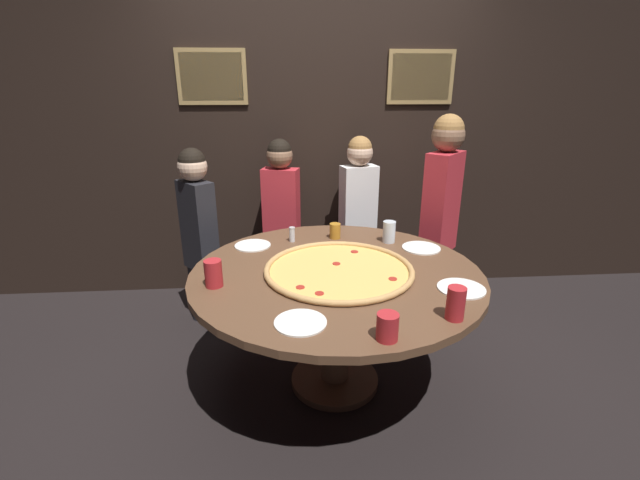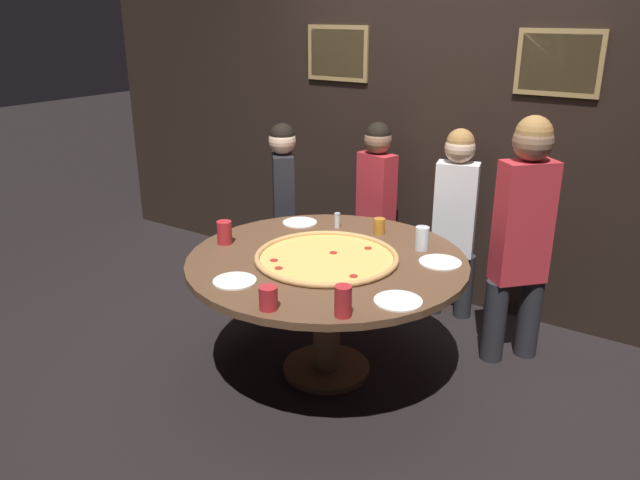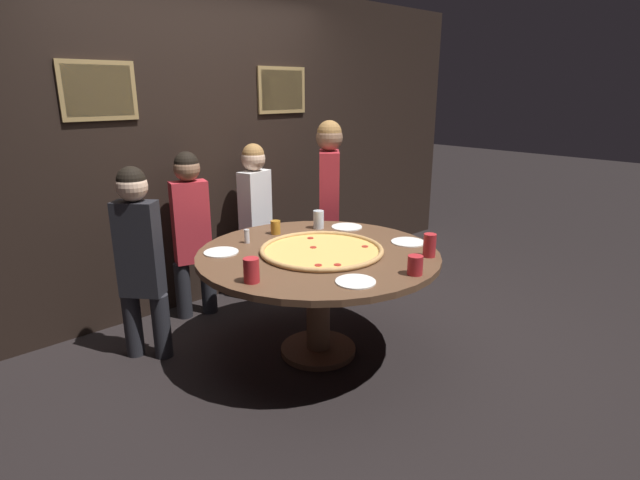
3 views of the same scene
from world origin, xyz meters
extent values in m
plane|color=black|center=(0.00, 0.00, 0.00)|extent=(24.00, 24.00, 0.00)
cube|color=black|center=(0.00, 1.39, 1.30)|extent=(6.40, 0.06, 2.60)
cube|color=#9E7F4C|center=(-0.80, 1.35, 1.75)|extent=(0.52, 0.02, 0.40)
cube|color=slate|center=(-0.80, 1.35, 1.75)|extent=(0.46, 0.01, 0.34)
cube|color=#9E7F4C|center=(0.80, 1.35, 1.75)|extent=(0.52, 0.02, 0.40)
cube|color=#936B5B|center=(0.80, 1.35, 1.75)|extent=(0.46, 0.01, 0.34)
cylinder|color=brown|center=(0.00, 0.00, 0.72)|extent=(1.59, 1.59, 0.04)
cylinder|color=brown|center=(0.00, 0.00, 0.35)|extent=(0.16, 0.16, 0.70)
cylinder|color=brown|center=(0.00, 0.00, 0.02)|extent=(0.52, 0.52, 0.04)
cylinder|color=#EAB75B|center=(0.01, -0.02, 0.75)|extent=(0.77, 0.77, 0.01)
torus|color=tan|center=(0.01, -0.02, 0.76)|extent=(0.81, 0.81, 0.03)
cylinder|color=#A8281E|center=(0.14, 0.23, 0.75)|extent=(0.04, 0.04, 0.00)
cylinder|color=#A8281E|center=(0.01, 0.06, 0.75)|extent=(0.04, 0.04, 0.00)
cylinder|color=#A8281E|center=(-0.11, -0.30, 0.75)|extent=(0.04, 0.04, 0.00)
cylinder|color=#A8281E|center=(-0.20, -0.22, 0.75)|extent=(0.04, 0.04, 0.00)
cylinder|color=#A8281E|center=(0.27, -0.16, 0.75)|extent=(0.04, 0.04, 0.00)
cylinder|color=#B22328|center=(0.45, -0.55, 0.81)|extent=(0.08, 0.08, 0.15)
cylinder|color=#BC7A23|center=(0.05, 0.52, 0.79)|extent=(0.07, 0.07, 0.10)
cylinder|color=#B22328|center=(-0.63, -0.15, 0.81)|extent=(0.09, 0.09, 0.14)
cylinder|color=#B22328|center=(0.13, -0.69, 0.80)|extent=(0.09, 0.09, 0.11)
cylinder|color=silver|center=(0.39, 0.42, 0.81)|extent=(0.08, 0.08, 0.14)
cylinder|color=white|center=(-0.21, -0.54, 0.74)|extent=(0.23, 0.23, 0.01)
cylinder|color=white|center=(0.59, -0.28, 0.74)|extent=(0.24, 0.24, 0.01)
cylinder|color=white|center=(-0.48, 0.41, 0.74)|extent=(0.22, 0.22, 0.01)
cylinder|color=white|center=(0.56, 0.29, 0.74)|extent=(0.23, 0.23, 0.01)
cylinder|color=silver|center=(-0.23, 0.47, 0.78)|extent=(0.04, 0.04, 0.08)
cylinder|color=#B7B7BC|center=(-0.23, 0.47, 0.83)|extent=(0.04, 0.04, 0.01)
cylinder|color=#232328|center=(0.93, 0.88, 0.26)|extent=(0.20, 0.20, 0.52)
cylinder|color=#232328|center=(0.77, 0.70, 0.26)|extent=(0.20, 0.20, 0.52)
cube|color=red|center=(0.85, 0.79, 0.89)|extent=(0.34, 0.34, 0.73)
sphere|color=#8C664C|center=(0.85, 0.79, 1.37)|extent=(0.23, 0.23, 0.23)
sphere|color=#9E703D|center=(0.85, 0.79, 1.41)|extent=(0.21, 0.21, 0.21)
cylinder|color=#232328|center=(-0.21, 1.09, 0.23)|extent=(0.15, 0.15, 0.46)
cylinder|color=#232328|center=(-0.41, 1.15, 0.23)|extent=(0.15, 0.15, 0.46)
cube|color=red|center=(-0.31, 1.12, 0.78)|extent=(0.30, 0.21, 0.64)
sphere|color=#8C664C|center=(-0.31, 1.12, 1.19)|extent=(0.20, 0.20, 0.20)
sphere|color=black|center=(-0.31, 1.12, 1.23)|extent=(0.18, 0.18, 0.18)
cylinder|color=#232328|center=(-0.81, 0.68, 0.23)|extent=(0.17, 0.17, 0.45)
cylinder|color=#232328|center=(-0.95, 0.84, 0.23)|extent=(0.17, 0.17, 0.45)
cube|color=#232328|center=(-0.88, 0.76, 0.77)|extent=(0.29, 0.30, 0.63)
sphere|color=beige|center=(-0.88, 0.76, 1.18)|extent=(0.20, 0.20, 0.20)
sphere|color=black|center=(-0.88, 0.76, 1.22)|extent=(0.18, 0.18, 0.18)
cylinder|color=#232328|center=(0.40, 1.15, 0.23)|extent=(0.15, 0.15, 0.46)
cylinder|color=#232328|center=(0.20, 1.10, 0.23)|extent=(0.15, 0.15, 0.46)
cube|color=white|center=(0.30, 1.12, 0.78)|extent=(0.31, 0.21, 0.65)
sphere|color=beige|center=(0.30, 1.12, 1.21)|extent=(0.20, 0.20, 0.20)
sphere|color=#9E703D|center=(0.30, 1.12, 1.24)|extent=(0.18, 0.18, 0.18)
camera|label=1|loc=(-0.25, -2.13, 1.69)|focal=24.00mm
camera|label=2|loc=(1.79, -2.73, 2.06)|focal=35.00mm
camera|label=3|loc=(-2.10, -2.29, 1.77)|focal=28.00mm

